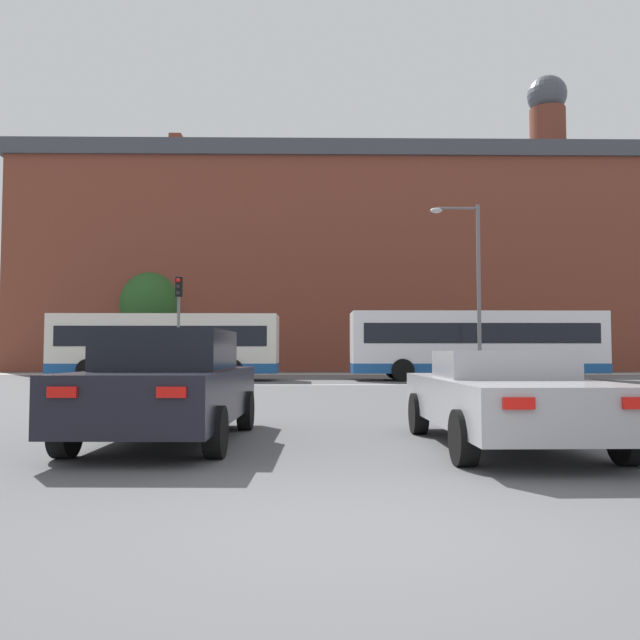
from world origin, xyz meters
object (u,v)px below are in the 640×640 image
car_roadster_right (505,397)px  bus_crossing_trailing (167,345)px  street_lamp_junction (471,274)px  pedestrian_walking_west (480,357)px  traffic_light_near_left (179,312)px  car_saloon_left (170,386)px  traffic_light_far_right (424,332)px  pedestrian_walking_east (495,357)px  pedestrian_waiting (260,357)px  bus_crossing_lead (475,344)px

car_roadster_right → bus_crossing_trailing: 22.10m
street_lamp_junction → pedestrian_walking_west: (3.52, 11.67, -3.54)m
car_roadster_right → traffic_light_near_left: 18.55m
car_saloon_left → bus_crossing_trailing: bearing=104.6°
traffic_light_far_right → pedestrian_walking_east: 4.33m
traffic_light_far_right → car_saloon_left: bearing=-107.6°
bus_crossing_trailing → street_lamp_junction: 13.84m
street_lamp_junction → pedestrian_waiting: (-9.66, 11.38, -3.54)m
car_saloon_left → pedestrian_walking_west: 30.81m
traffic_light_far_right → bus_crossing_trailing: bearing=-149.5°
traffic_light_near_left → pedestrian_walking_east: bearing=34.2°
traffic_light_far_right → car_roadster_right: bearing=-98.1°
car_roadster_right → traffic_light_far_right: traffic_light_far_right is taller
car_saloon_left → bus_crossing_trailing: bus_crossing_trailing is taller
traffic_light_near_left → pedestrian_walking_east: 19.43m
traffic_light_far_right → pedestrian_walking_east: size_ratio=2.10×
bus_crossing_lead → traffic_light_far_right: traffic_light_far_right is taller
car_roadster_right → street_lamp_junction: bearing=76.3°
bus_crossing_trailing → pedestrian_walking_west: size_ratio=6.03×
traffic_light_near_left → pedestrian_walking_west: 19.83m
bus_crossing_lead → pedestrian_walking_east: bearing=-22.8°
bus_crossing_lead → pedestrian_waiting: 13.58m
pedestrian_walking_west → traffic_light_near_left: bearing=-88.3°
car_saloon_left → pedestrian_walking_west: size_ratio=2.72×
pedestrian_walking_west → bus_crossing_lead: bearing=-53.1°
car_roadster_right → traffic_light_near_left: traffic_light_near_left is taller
bus_crossing_trailing → car_saloon_left: bearing=-166.9°
car_roadster_right → bus_crossing_trailing: size_ratio=0.45×
street_lamp_junction → bus_crossing_trailing: bearing=167.6°
car_saloon_left → traffic_light_far_right: traffic_light_far_right is taller
street_lamp_junction → pedestrian_walking_east: 11.60m
pedestrian_waiting → pedestrian_walking_west: bearing=-67.1°
traffic_light_near_left → traffic_light_far_right: bearing=43.2°
car_roadster_right → street_lamp_junction: street_lamp_junction is taller
traffic_light_near_left → pedestrian_waiting: bearing=79.1°
car_saloon_left → bus_crossing_trailing: 20.07m
traffic_light_far_right → traffic_light_near_left: bearing=-136.8°
bus_crossing_lead → pedestrian_walking_east: 8.05m
car_roadster_right → pedestrian_walking_west: size_ratio=2.72×
traffic_light_far_right → pedestrian_waiting: (-9.64, 0.72, -1.48)m
traffic_light_near_left → pedestrian_walking_west: bearing=38.3°
traffic_light_near_left → pedestrian_walking_east: (16.00, 10.86, -1.89)m
pedestrian_walking_west → car_roadster_right: bearing=-51.2°
traffic_light_far_right → street_lamp_junction: (0.02, -10.66, 2.06)m
bus_crossing_trailing → street_lamp_junction: size_ratio=1.36×
car_roadster_right → pedestrian_walking_west: pedestrian_walking_west is taller
car_roadster_right → bus_crossing_lead: (4.90, 20.06, 1.01)m
car_saloon_left → car_roadster_right: (4.68, -0.53, -0.13)m
traffic_light_far_right → pedestrian_walking_west: (3.54, 1.01, -1.48)m
car_roadster_right → traffic_light_far_right: (3.96, 27.83, 1.79)m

